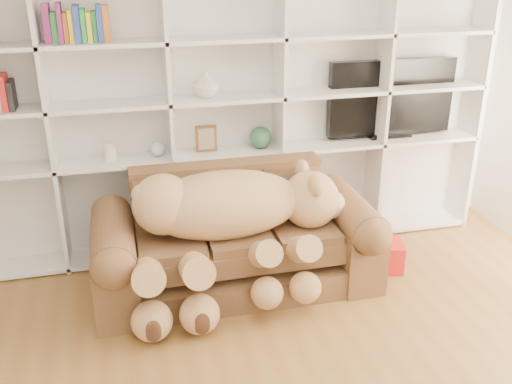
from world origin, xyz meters
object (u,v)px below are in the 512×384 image
object	(u,v)px
sofa	(236,244)
gift_box	(383,255)
tv	(391,99)
teddy_bear	(228,221)

from	to	relation	value
sofa	gift_box	world-z (taller)	sofa
tv	teddy_bear	bearing A→B (deg)	-152.54
sofa	teddy_bear	bearing A→B (deg)	-116.21
sofa	teddy_bear	xyz separation A→B (m)	(-0.09, -0.17, 0.29)
gift_box	tv	distance (m)	1.34
gift_box	teddy_bear	bearing A→B (deg)	-175.47
tv	gift_box	bearing A→B (deg)	-113.54
teddy_bear	gift_box	distance (m)	1.37
sofa	gift_box	bearing A→B (deg)	-3.52
teddy_bear	tv	bearing A→B (deg)	28.49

